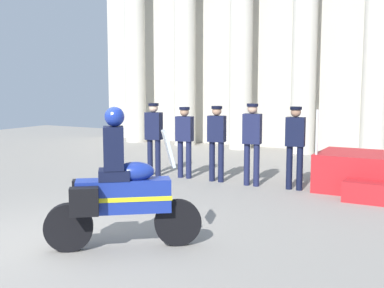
{
  "coord_description": "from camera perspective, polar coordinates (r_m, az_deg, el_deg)",
  "views": [
    {
      "loc": [
        4.98,
        -4.83,
        2.22
      ],
      "look_at": [
        0.81,
        2.74,
        1.14
      ],
      "focal_mm": 46.73,
      "sensor_mm": 36.0,
      "label": 1
    }
  ],
  "objects": [
    {
      "name": "colonnade_backdrop",
      "position": [
        16.79,
        9.77,
        13.5
      ],
      "size": [
        14.3,
        1.6,
        8.04
      ],
      "color": "beige",
      "rests_on": "ground_plane"
    },
    {
      "name": "officer_in_row_1",
      "position": [
        11.49,
        -0.86,
        0.88
      ],
      "size": [
        0.41,
        0.27,
        1.65
      ],
      "rotation": [
        0.0,
        0.0,
        3.28
      ],
      "color": "#191E42",
      "rests_on": "ground_plane"
    },
    {
      "name": "officer_in_row_4",
      "position": [
        10.43,
        11.69,
        0.34
      ],
      "size": [
        0.41,
        0.27,
        1.72
      ],
      "rotation": [
        0.0,
        0.0,
        3.28
      ],
      "color": "black",
      "rests_on": "ground_plane"
    },
    {
      "name": "officer_in_row_3",
      "position": [
        10.68,
        6.87,
        0.74
      ],
      "size": [
        0.41,
        0.27,
        1.76
      ],
      "rotation": [
        0.0,
        0.0,
        3.28
      ],
      "color": "#191E42",
      "rests_on": "ground_plane"
    },
    {
      "name": "officer_in_row_0",
      "position": [
        11.82,
        -4.39,
        1.25
      ],
      "size": [
        0.41,
        0.27,
        1.72
      ],
      "rotation": [
        0.0,
        0.0,
        3.28
      ],
      "color": "#141938",
      "rests_on": "ground_plane"
    },
    {
      "name": "ground_plane",
      "position": [
        7.29,
        -16.51,
        -10.92
      ],
      "size": [
        28.0,
        28.0,
        0.0
      ],
      "primitive_type": "plane",
      "color": "gray"
    },
    {
      "name": "officer_in_row_2",
      "position": [
        11.08,
        2.83,
        0.79
      ],
      "size": [
        0.41,
        0.27,
        1.69
      ],
      "rotation": [
        0.0,
        0.0,
        3.28
      ],
      "color": "#141938",
      "rests_on": "ground_plane"
    },
    {
      "name": "motorcycle_with_rider",
      "position": [
        6.7,
        -8.43,
        -5.25
      ],
      "size": [
        1.72,
        1.38,
        1.9
      ],
      "rotation": [
        0.0,
        0.0,
        0.66
      ],
      "color": "black",
      "rests_on": "ground_plane"
    }
  ]
}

